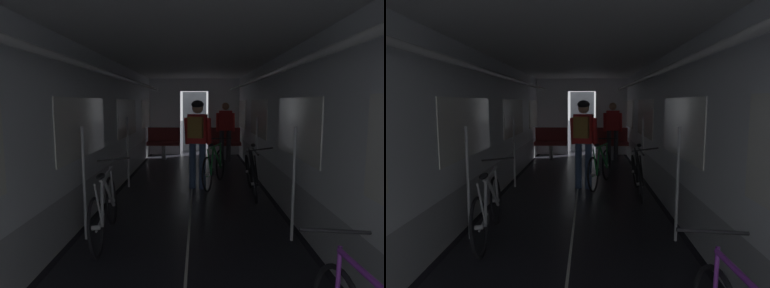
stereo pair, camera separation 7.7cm
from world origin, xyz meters
The scene contains 8 objects.
train_car_shell centered at (0.00, 3.60, 1.70)m, with size 3.14×12.34×2.57m.
bench_seat_far_left centered at (-0.90, 8.07, 0.57)m, with size 0.98×0.51×0.95m.
bench_seat_far_right centered at (0.90, 8.07, 0.57)m, with size 0.98×0.51×0.95m.
bicycle_black centered at (1.09, 4.17, 0.38)m, with size 0.44×1.69×0.96m.
bicycle_silver centered at (-1.03, 2.11, 0.38)m, with size 0.44×1.69×0.95m.
person_cyclist_aisle centered at (0.10, 4.60, 1.07)m, with size 0.56×0.45×1.73m.
bicycle_green_in_aisle centered at (0.45, 4.86, 0.38)m, with size 0.69×1.64×0.94m.
person_standing_near_bench centered at (0.90, 7.70, 0.98)m, with size 0.53×0.23×1.69m.
Camera 2 is at (0.19, -1.88, 1.68)m, focal length 31.51 mm.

